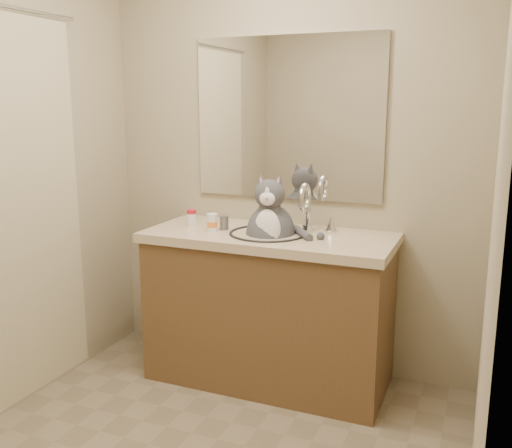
{
  "coord_description": "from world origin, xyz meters",
  "views": [
    {
      "loc": [
        1.08,
        -1.82,
        1.54
      ],
      "look_at": [
        0.05,
        0.65,
        0.97
      ],
      "focal_mm": 40.0,
      "sensor_mm": 36.0,
      "label": 1
    }
  ],
  "objects_px": {
    "pill_bottle_orange": "(212,223)",
    "grey_canister": "(224,223)",
    "cat": "(271,231)",
    "pill_bottle_redcap": "(192,218)"
  },
  "relations": [
    {
      "from": "cat",
      "to": "grey_canister",
      "type": "xyz_separation_m",
      "value": [
        -0.27,
        -0.01,
        0.03
      ]
    },
    {
      "from": "pill_bottle_redcap",
      "to": "grey_canister",
      "type": "height_order",
      "value": "pill_bottle_redcap"
    },
    {
      "from": "cat",
      "to": "grey_canister",
      "type": "height_order",
      "value": "cat"
    },
    {
      "from": "grey_canister",
      "to": "pill_bottle_orange",
      "type": "bearing_deg",
      "value": -124.18
    },
    {
      "from": "pill_bottle_orange",
      "to": "grey_canister",
      "type": "distance_m",
      "value": 0.08
    },
    {
      "from": "grey_canister",
      "to": "pill_bottle_redcap",
      "type": "bearing_deg",
      "value": 174.11
    },
    {
      "from": "cat",
      "to": "grey_canister",
      "type": "relative_size",
      "value": 6.81
    },
    {
      "from": "pill_bottle_redcap",
      "to": "pill_bottle_orange",
      "type": "distance_m",
      "value": 0.19
    },
    {
      "from": "pill_bottle_redcap",
      "to": "cat",
      "type": "bearing_deg",
      "value": -1.75
    },
    {
      "from": "cat",
      "to": "pill_bottle_redcap",
      "type": "height_order",
      "value": "cat"
    }
  ]
}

